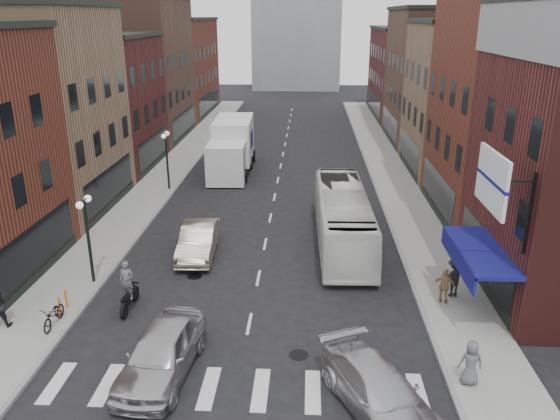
{
  "coord_description": "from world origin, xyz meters",
  "views": [
    {
      "loc": [
        2.21,
        -17.71,
        11.51
      ],
      "look_at": [
        0.95,
        6.03,
        3.01
      ],
      "focal_mm": 35.0,
      "sensor_mm": 36.0,
      "label": 1
    }
  ],
  "objects_px": {
    "motorcycle_rider": "(128,288)",
    "sedan_left_far": "(198,241)",
    "bike_rack": "(63,303)",
    "sedan_left_near": "(161,352)",
    "streetlamp_near": "(87,224)",
    "transit_bus": "(343,218)",
    "ped_right_a": "(454,277)",
    "ped_right_b": "(445,286)",
    "box_truck": "(232,147)",
    "curb_car": "(379,391)",
    "parked_bicycle": "(54,315)",
    "billboard_sign": "(494,182)",
    "ped_right_c": "(471,363)",
    "streetlamp_far": "(166,150)"
  },
  "relations": [
    {
      "from": "curb_car",
      "to": "ped_right_b",
      "type": "xyz_separation_m",
      "value": [
        3.47,
        6.67,
        0.19
      ]
    },
    {
      "from": "ped_right_a",
      "to": "ped_right_b",
      "type": "xyz_separation_m",
      "value": [
        -0.53,
        -0.62,
        -0.1
      ]
    },
    {
      "from": "billboard_sign",
      "to": "ped_right_c",
      "type": "relative_size",
      "value": 2.37
    },
    {
      "from": "box_truck",
      "to": "sedan_left_near",
      "type": "distance_m",
      "value": 25.41
    },
    {
      "from": "box_truck",
      "to": "ped_right_b",
      "type": "height_order",
      "value": "box_truck"
    },
    {
      "from": "billboard_sign",
      "to": "streetlamp_near",
      "type": "xyz_separation_m",
      "value": [
        -15.99,
        3.5,
        -3.22
      ]
    },
    {
      "from": "streetlamp_near",
      "to": "ped_right_c",
      "type": "relative_size",
      "value": 2.63
    },
    {
      "from": "billboard_sign",
      "to": "streetlamp_near",
      "type": "distance_m",
      "value": 16.68
    },
    {
      "from": "billboard_sign",
      "to": "sedan_left_near",
      "type": "height_order",
      "value": "billboard_sign"
    },
    {
      "from": "motorcycle_rider",
      "to": "ped_right_c",
      "type": "xyz_separation_m",
      "value": [
        12.65,
        -4.33,
        -0.09
      ]
    },
    {
      "from": "motorcycle_rider",
      "to": "sedan_left_far",
      "type": "relative_size",
      "value": 0.46
    },
    {
      "from": "streetlamp_near",
      "to": "streetlamp_far",
      "type": "xyz_separation_m",
      "value": [
        0.0,
        14.0,
        0.0
      ]
    },
    {
      "from": "streetlamp_far",
      "to": "ped_right_c",
      "type": "distance_m",
      "value": 25.46
    },
    {
      "from": "bike_rack",
      "to": "box_truck",
      "type": "distance_m",
      "value": 22.13
    },
    {
      "from": "bike_rack",
      "to": "transit_bus",
      "type": "relative_size",
      "value": 0.07
    },
    {
      "from": "bike_rack",
      "to": "ped_right_a",
      "type": "bearing_deg",
      "value": 7.7
    },
    {
      "from": "box_truck",
      "to": "bike_rack",
      "type": "bearing_deg",
      "value": -102.52
    },
    {
      "from": "motorcycle_rider",
      "to": "sedan_left_near",
      "type": "height_order",
      "value": "motorcycle_rider"
    },
    {
      "from": "curb_car",
      "to": "parked_bicycle",
      "type": "distance_m",
      "value": 12.67
    },
    {
      "from": "ped_right_b",
      "to": "ped_right_c",
      "type": "bearing_deg",
      "value": 108.98
    },
    {
      "from": "streetlamp_near",
      "to": "streetlamp_far",
      "type": "relative_size",
      "value": 1.0
    },
    {
      "from": "streetlamp_near",
      "to": "ped_right_a",
      "type": "bearing_deg",
      "value": -1.88
    },
    {
      "from": "parked_bicycle",
      "to": "sedan_left_near",
      "type": "bearing_deg",
      "value": -28.62
    },
    {
      "from": "motorcycle_rider",
      "to": "curb_car",
      "type": "bearing_deg",
      "value": -27.59
    },
    {
      "from": "sedan_left_far",
      "to": "parked_bicycle",
      "type": "xyz_separation_m",
      "value": [
        -4.25,
        -7.16,
        -0.19
      ]
    },
    {
      "from": "motorcycle_rider",
      "to": "curb_car",
      "type": "relative_size",
      "value": 0.43
    },
    {
      "from": "ped_right_a",
      "to": "ped_right_b",
      "type": "relative_size",
      "value": 1.14
    },
    {
      "from": "box_truck",
      "to": "parked_bicycle",
      "type": "xyz_separation_m",
      "value": [
        -3.85,
        -22.75,
        -1.36
      ]
    },
    {
      "from": "ped_right_a",
      "to": "ped_right_b",
      "type": "distance_m",
      "value": 0.82
    },
    {
      "from": "box_truck",
      "to": "streetlamp_near",
      "type": "bearing_deg",
      "value": -103.37
    },
    {
      "from": "streetlamp_far",
      "to": "curb_car",
      "type": "distance_m",
      "value": 24.94
    },
    {
      "from": "streetlamp_near",
      "to": "transit_bus",
      "type": "height_order",
      "value": "streetlamp_near"
    },
    {
      "from": "box_truck",
      "to": "sedan_left_far",
      "type": "bearing_deg",
      "value": -90.76
    },
    {
      "from": "sedan_left_near",
      "to": "sedan_left_far",
      "type": "distance_m",
      "value": 9.79
    },
    {
      "from": "transit_bus",
      "to": "parked_bicycle",
      "type": "bearing_deg",
      "value": -143.82
    },
    {
      "from": "ped_right_a",
      "to": "streetlamp_near",
      "type": "bearing_deg",
      "value": -15.39
    },
    {
      "from": "ped_right_c",
      "to": "sedan_left_far",
      "type": "bearing_deg",
      "value": -41.94
    },
    {
      "from": "ped_right_c",
      "to": "ped_right_a",
      "type": "bearing_deg",
      "value": -98.26
    },
    {
      "from": "parked_bicycle",
      "to": "ped_right_a",
      "type": "bearing_deg",
      "value": 10.72
    },
    {
      "from": "billboard_sign",
      "to": "transit_bus",
      "type": "relative_size",
      "value": 0.34
    },
    {
      "from": "curb_car",
      "to": "parked_bicycle",
      "type": "height_order",
      "value": "curb_car"
    },
    {
      "from": "bike_rack",
      "to": "ped_right_b",
      "type": "bearing_deg",
      "value": 5.72
    },
    {
      "from": "transit_bus",
      "to": "sedan_left_far",
      "type": "xyz_separation_m",
      "value": [
        -7.34,
        -1.76,
        -0.71
      ]
    },
    {
      "from": "bike_rack",
      "to": "sedan_left_near",
      "type": "height_order",
      "value": "sedan_left_near"
    },
    {
      "from": "parked_bicycle",
      "to": "ped_right_b",
      "type": "bearing_deg",
      "value": 8.89
    },
    {
      "from": "streetlamp_near",
      "to": "box_truck",
      "type": "xyz_separation_m",
      "value": [
        3.75,
        19.02,
        -0.96
      ]
    },
    {
      "from": "streetlamp_far",
      "to": "ped_right_b",
      "type": "height_order",
      "value": "streetlamp_far"
    },
    {
      "from": "transit_bus",
      "to": "parked_bicycle",
      "type": "xyz_separation_m",
      "value": [
        -11.59,
        -8.92,
        -0.9
      ]
    },
    {
      "from": "transit_bus",
      "to": "ped_right_b",
      "type": "height_order",
      "value": "transit_bus"
    },
    {
      "from": "box_truck",
      "to": "ped_right_b",
      "type": "xyz_separation_m",
      "value": [
        11.62,
        -20.17,
        -1.03
      ]
    }
  ]
}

